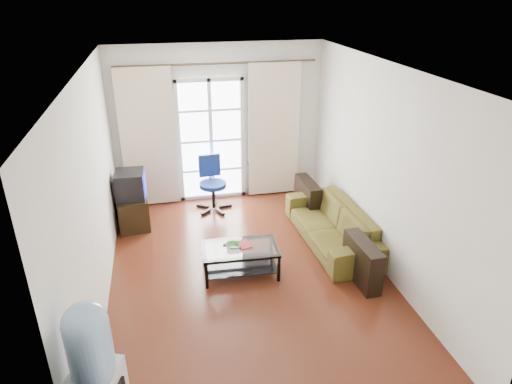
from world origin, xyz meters
TOP-DOWN VIEW (x-y plane):
  - floor at (0.00, 0.00)m, footprint 5.20×5.20m
  - ceiling at (0.00, 0.00)m, footprint 5.20×5.20m
  - wall_back at (0.00, 2.60)m, footprint 3.60×0.02m
  - wall_front at (0.00, -2.60)m, footprint 3.60×0.02m
  - wall_left at (-1.80, 0.00)m, footprint 0.02×5.20m
  - wall_right at (1.80, 0.00)m, footprint 0.02×5.20m
  - french_door at (-0.15, 2.54)m, footprint 1.16×0.06m
  - curtain_rod at (0.00, 2.50)m, footprint 3.30×0.04m
  - curtain_left at (-1.20, 2.48)m, footprint 0.90×0.07m
  - curtain_right at (0.95, 2.48)m, footprint 0.90×0.07m
  - radiator at (0.80, 2.50)m, footprint 0.64×0.12m
  - sofa at (1.37, 0.60)m, footprint 2.06×0.95m
  - coffee_table at (-0.10, 0.08)m, footprint 1.02×0.61m
  - bowl at (-0.18, 0.10)m, footprint 0.26×0.26m
  - book at (-0.13, 0.10)m, footprint 0.29×0.32m
  - remote at (-0.24, 0.20)m, footprint 0.16×0.13m
  - tv_stand at (-1.54, 1.76)m, footprint 0.55×0.74m
  - crt_tv at (-1.54, 1.73)m, footprint 0.49×0.48m
  - task_chair at (-0.21, 2.08)m, footprint 0.70×0.70m

SIDE VIEW (x-z plane):
  - floor at x=0.00m, z-range 0.00..0.00m
  - tv_stand at x=-1.54m, z-range 0.00..0.51m
  - coffee_table at x=-0.10m, z-range 0.06..0.46m
  - task_chair at x=-0.21m, z-range -0.19..0.74m
  - sofa at x=1.37m, z-range 0.00..0.58m
  - radiator at x=0.80m, z-range 0.01..0.65m
  - remote at x=-0.24m, z-range 0.40..0.42m
  - book at x=-0.13m, z-range 0.40..0.43m
  - bowl at x=-0.18m, z-range 0.40..0.45m
  - crt_tv at x=-1.54m, z-range 0.51..0.94m
  - french_door at x=-0.15m, z-range 0.00..2.15m
  - curtain_left at x=-1.20m, z-range 0.02..2.38m
  - curtain_right at x=0.95m, z-range 0.02..2.38m
  - wall_back at x=0.00m, z-range 0.00..2.70m
  - wall_front at x=0.00m, z-range 0.00..2.70m
  - wall_left at x=-1.80m, z-range 0.00..2.70m
  - wall_right at x=1.80m, z-range 0.00..2.70m
  - curtain_rod at x=0.00m, z-range 2.36..2.40m
  - ceiling at x=0.00m, z-range 2.70..2.70m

